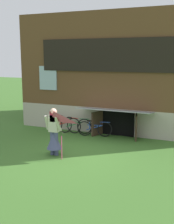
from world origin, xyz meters
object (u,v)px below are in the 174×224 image
Objects in this scene: kite at (54,123)px; bicycle_green at (74,125)px; person at (54,136)px; bicycle_red at (65,124)px; bicycle_blue at (95,129)px.

bicycle_green is at bearing 104.55° from kite.
bicycle_red is at bearing 99.73° from person.
person is 3.11m from bicycle_red.
bicycle_green is (-0.88, 3.40, -0.93)m from kite.
kite is at bearing -104.83° from bicycle_blue.
bicycle_red reaches higher than bicycle_green.
bicycle_green is 0.50m from bicycle_red.
person reaches higher than kite.
bicycle_red is at bearing 166.82° from bicycle_green.
person is 2.95m from bicycle_green.
kite is 3.63m from bicycle_green.
bicycle_red reaches higher than bicycle_blue.
kite is 3.44m from bicycle_blue.
person is 1.06× the size of kite.
kite is 0.98× the size of bicycle_green.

